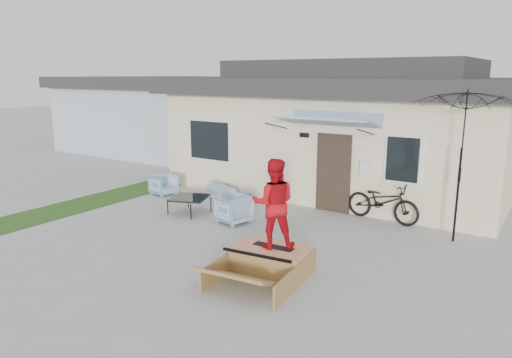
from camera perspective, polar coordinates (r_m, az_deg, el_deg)
The scene contains 13 objects.
ground at distance 9.80m, azimuth -7.40°, elevation -9.16°, with size 90.00×90.00×0.00m, color #A2A2A2.
grass_strip at distance 14.73m, azimuth -17.68°, elevation -2.20°, with size 1.40×8.00×0.01m, color #244B1A.
house at distance 16.08m, azimuth 11.47°, elevation 6.38°, with size 10.80×8.49×4.10m.
neighbor_house at distance 23.66m, azimuth -10.97°, elevation 7.94°, with size 8.60×7.60×3.50m.
loveseat at distance 13.87m, azimuth -3.35°, elevation -1.20°, with size 1.59×0.47×0.62m, color teal.
armchair_left at distance 14.64m, azimuth -11.15°, elevation -0.55°, with size 0.67×0.62×0.69m, color teal.
armchair_right at distance 11.67m, azimuth -2.76°, elevation -3.51°, with size 0.74×0.69×0.76m, color teal.
coffee_table at distance 12.60m, azimuth -8.08°, elevation -3.14°, with size 0.90×0.90×0.44m, color black.
bicycle at distance 12.14m, azimuth 15.16°, elevation -2.16°, with size 0.67×1.92×1.23m, color black.
patio_umbrella at distance 10.94m, azimuth 23.55°, elevation 1.73°, with size 2.30×2.12×2.20m.
skate_ramp at distance 8.90m, azimuth 1.97°, elevation -9.75°, with size 1.38×1.83×0.46m, color olive, non-canonical shape.
skateboard at distance 8.85m, azimuth 2.11°, elevation -8.13°, with size 0.80×0.20×0.05m, color black.
skater at distance 8.58m, azimuth 2.16°, elevation -2.77°, with size 0.81×0.63×1.66m, color red.
Camera 1 is at (6.03, -6.82, 3.61)m, focal length 32.96 mm.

